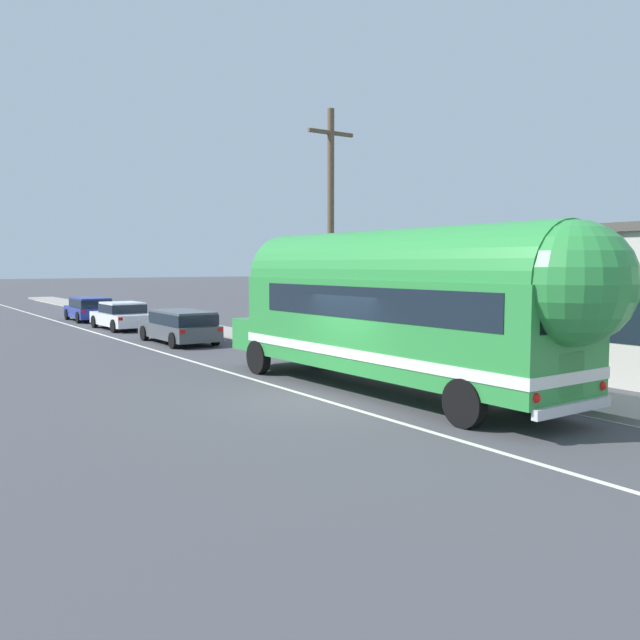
% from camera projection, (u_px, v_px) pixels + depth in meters
% --- Properties ---
extents(ground_plane, '(300.00, 300.00, 0.00)m').
position_uv_depth(ground_plane, '(323.00, 400.00, 16.12)').
color(ground_plane, '#424247').
extents(lane_markings, '(3.87, 80.00, 0.01)m').
position_uv_depth(lane_markings, '(190.00, 345.00, 26.98)').
color(lane_markings, silver).
rests_on(lane_markings, ground).
extents(sidewalk_slab, '(2.22, 90.00, 0.15)m').
position_uv_depth(sidewalk_slab, '(282.00, 343.00, 27.07)').
color(sidewalk_slab, gray).
rests_on(sidewalk_slab, ground).
extents(utility_pole, '(1.80, 0.24, 8.50)m').
position_uv_depth(utility_pole, '(331.00, 230.00, 22.92)').
color(utility_pole, brown).
rests_on(utility_pole, ground).
extents(painted_bus, '(2.81, 12.67, 4.12)m').
position_uv_depth(painted_bus, '(403.00, 304.00, 16.39)').
color(painted_bus, '#2D8C3D').
rests_on(painted_bus, ground).
extents(car_lead, '(1.98, 4.77, 1.37)m').
position_uv_depth(car_lead, '(181.00, 324.00, 27.57)').
color(car_lead, '#474C51').
rests_on(car_lead, ground).
extents(car_second, '(2.09, 4.56, 1.37)m').
position_uv_depth(car_second, '(122.00, 315.00, 33.68)').
color(car_second, white).
rests_on(car_second, ground).
extents(car_third, '(2.05, 4.29, 1.37)m').
position_uv_depth(car_third, '(89.00, 307.00, 38.53)').
color(car_third, navy).
rests_on(car_third, ground).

